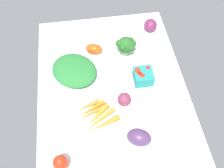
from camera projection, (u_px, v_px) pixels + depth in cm
name	position (u px, v px, depth cm)	size (l,w,h in cm)	color
tablecloth	(112.00, 87.00, 132.15)	(104.00, 76.00, 2.00)	white
leafy_greens_clump	(74.00, 70.00, 133.29)	(24.88, 21.11, 5.90)	#2B7C37
berry_basket	(143.00, 76.00, 130.38)	(9.55, 9.55, 7.76)	teal
red_onion_near_basket	(124.00, 99.00, 123.02)	(6.79, 6.79, 6.79)	#833451
eggplant	(139.00, 137.00, 111.76)	(11.06, 7.71, 7.71)	#543764
broccoli_head	(126.00, 45.00, 136.31)	(9.14, 11.31, 12.54)	#91C67F
roma_tomato	(94.00, 49.00, 141.68)	(9.42, 5.70, 5.70)	#D75014
carrot_bunch	(96.00, 116.00, 120.44)	(18.27, 21.05, 2.89)	orange
red_onion_center	(150.00, 25.00, 150.65)	(7.70, 7.70, 7.70)	#782855
bell_pepper_red	(61.00, 163.00, 105.36)	(6.51, 6.51, 8.17)	red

